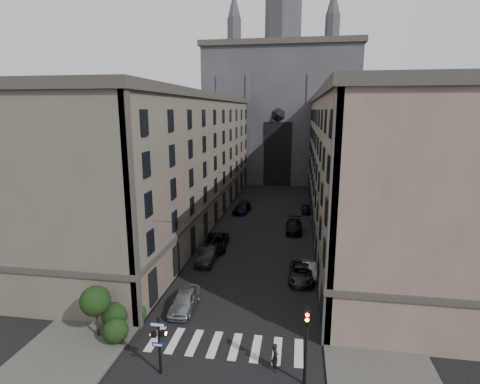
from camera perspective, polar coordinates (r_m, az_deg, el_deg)
The scene contains 19 objects.
sidewalk_left at distance 58.87m, azimuth -6.40°, elevation -3.92°, with size 7.00×80.00×0.15m, color #383533.
sidewalk_right at distance 57.11m, azimuth 14.44°, elevation -4.76°, with size 7.00×80.00×0.15m, color #383533.
zebra_crossing at distance 29.06m, azimuth -2.31°, elevation -22.31°, with size 11.00×3.20×0.01m, color beige.
building_left at distance 57.83m, azimuth -9.44°, elevation 5.09°, with size 13.60×60.60×18.85m.
building_right at distance 55.54m, azimuth 17.98°, elevation 4.35°, with size 13.60×60.60×18.85m.
gothic_tower at distance 93.48m, azimuth 6.30°, elevation 13.10°, with size 35.00×23.00×58.00m.
pedestrian_signal_left at distance 25.85m, azimuth -12.25°, elevation -21.31°, with size 1.02×0.38×4.00m.
traffic_light_right at distance 24.27m, azimuth 10.05°, elevation -20.93°, with size 0.34×0.50×5.20m.
shrub_cluster at distance 30.81m, azimuth -19.20°, elevation -16.95°, with size 3.90×4.40×3.90m.
tram_wires at distance 55.03m, azimuth 3.93°, elevation 2.65°, with size 14.00×60.00×0.43m.
car_left_near at distance 33.20m, azimuth -8.43°, elevation -16.02°, with size 1.94×4.81×1.64m, color gray.
car_left_midnear at distance 42.23m, azimuth -4.90°, elevation -9.51°, with size 1.74×4.99×1.65m, color black.
car_left_midfar at distance 46.09m, azimuth -3.67°, elevation -7.59°, with size 2.67×5.80×1.61m, color black.
car_left_far at distance 61.56m, azimuth 0.35°, elevation -2.46°, with size 2.12×5.21×1.51m, color black.
car_right_near at distance 39.50m, azimuth 10.50°, elevation -11.53°, with size 1.41×4.03×1.33m, color gray.
car_right_midnear at distance 38.41m, azimuth 9.30°, elevation -12.11°, with size 2.40×5.20×1.44m, color black.
car_right_midfar at distance 52.50m, azimuth 8.22°, elevation -5.19°, with size 2.21×5.44×1.58m, color black.
car_right_far at distance 62.37m, azimuth 10.05°, elevation -2.55°, with size 1.54×3.82×1.30m, color black.
pedestrian at distance 26.50m, azimuth 5.36°, elevation -23.72°, with size 0.69×0.45×1.89m, color black.
Camera 1 is at (4.85, -18.39, 16.55)m, focal length 28.00 mm.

